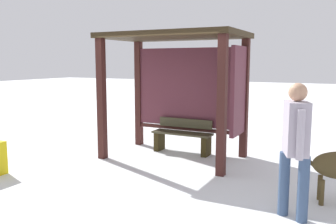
{
  "coord_description": "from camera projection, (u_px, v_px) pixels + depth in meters",
  "views": [
    {
      "loc": [
        3.29,
        -6.71,
        2.0
      ],
      "look_at": [
        -0.22,
        0.18,
        0.93
      ],
      "focal_mm": 38.8,
      "sensor_mm": 36.0,
      "label": 1
    }
  ],
  "objects": [
    {
      "name": "person_walking",
      "position": [
        296.0,
        140.0,
        4.55
      ],
      "size": [
        0.43,
        0.62,
        1.74
      ],
      "color": "#B3AAB9",
      "rests_on": "ground"
    },
    {
      "name": "bus_shelter",
      "position": [
        184.0,
        68.0,
        7.57
      ],
      "size": [
        2.85,
        1.72,
        2.58
      ],
      "color": "#3E1D1A",
      "rests_on": "ground"
    },
    {
      "name": "bench_left_inside",
      "position": [
        183.0,
        137.0,
        8.03
      ],
      "size": [
        1.34,
        0.39,
        0.74
      ],
      "color": "#403D28",
      "rests_on": "ground"
    },
    {
      "name": "ground_plane",
      "position": [
        173.0,
        157.0,
        7.67
      ],
      "size": [
        60.0,
        60.0,
        0.0
      ],
      "primitive_type": "plane",
      "color": "white"
    }
  ]
}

